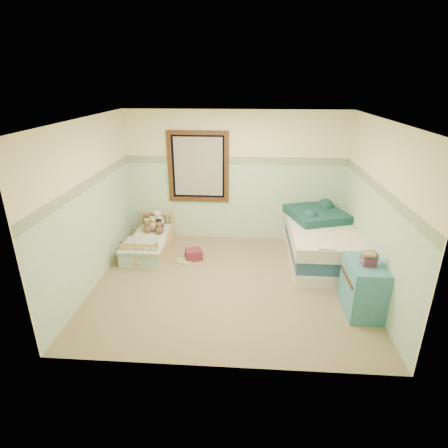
# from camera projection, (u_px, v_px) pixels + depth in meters

# --- Properties ---
(floor) EXTENTS (4.20, 3.60, 0.02)m
(floor) POSITION_uv_depth(u_px,v_px,m) (229.00, 284.00, 5.75)
(floor) COLOR olive
(floor) RESTS_ON ground
(ceiling) EXTENTS (4.20, 3.60, 0.02)m
(ceiling) POSITION_uv_depth(u_px,v_px,m) (230.00, 119.00, 4.81)
(ceiling) COLOR white
(ceiling) RESTS_ON wall_back
(wall_back) EXTENTS (4.20, 0.04, 2.50)m
(wall_back) POSITION_uv_depth(u_px,v_px,m) (235.00, 177.00, 6.94)
(wall_back) COLOR beige
(wall_back) RESTS_ON floor
(wall_front) EXTENTS (4.20, 0.04, 2.50)m
(wall_front) POSITION_uv_depth(u_px,v_px,m) (220.00, 269.00, 3.61)
(wall_front) COLOR beige
(wall_front) RESTS_ON floor
(wall_left) EXTENTS (0.04, 3.60, 2.50)m
(wall_left) POSITION_uv_depth(u_px,v_px,m) (90.00, 205.00, 5.41)
(wall_left) COLOR beige
(wall_left) RESTS_ON floor
(wall_right) EXTENTS (0.04, 3.60, 2.50)m
(wall_right) POSITION_uv_depth(u_px,v_px,m) (378.00, 212.00, 5.14)
(wall_right) COLOR beige
(wall_right) RESTS_ON floor
(wainscot_mint) EXTENTS (4.20, 0.01, 1.50)m
(wainscot_mint) POSITION_uv_depth(u_px,v_px,m) (235.00, 202.00, 7.11)
(wainscot_mint) COLOR #96C196
(wainscot_mint) RESTS_ON floor
(border_strip) EXTENTS (4.20, 0.01, 0.15)m
(border_strip) POSITION_uv_depth(u_px,v_px,m) (235.00, 161.00, 6.81)
(border_strip) COLOR #3F613D
(border_strip) RESTS_ON wall_back
(window_frame) EXTENTS (1.16, 0.06, 1.36)m
(window_frame) POSITION_uv_depth(u_px,v_px,m) (198.00, 167.00, 6.88)
(window_frame) COLOR black
(window_frame) RESTS_ON wall_back
(window_blinds) EXTENTS (0.92, 0.01, 1.12)m
(window_blinds) POSITION_uv_depth(u_px,v_px,m) (198.00, 167.00, 6.89)
(window_blinds) COLOR #B5B5B0
(window_blinds) RESTS_ON window_frame
(toddler_bed_frame) EXTENTS (0.67, 1.33, 0.17)m
(toddler_bed_frame) POSITION_uv_depth(u_px,v_px,m) (150.00, 247.00, 6.78)
(toddler_bed_frame) COLOR olive
(toddler_bed_frame) RESTS_ON floor
(toddler_mattress) EXTENTS (0.61, 1.27, 0.12)m
(toddler_mattress) POSITION_uv_depth(u_px,v_px,m) (149.00, 240.00, 6.73)
(toddler_mattress) COLOR silver
(toddler_mattress) RESTS_ON toddler_bed_frame
(patchwork_quilt) EXTENTS (0.72, 0.67, 0.03)m
(patchwork_quilt) POSITION_uv_depth(u_px,v_px,m) (143.00, 245.00, 6.32)
(patchwork_quilt) COLOR #68A1CB
(patchwork_quilt) RESTS_ON toddler_mattress
(plush_bed_brown) EXTENTS (0.18, 0.18, 0.18)m
(plush_bed_brown) POSITION_uv_depth(u_px,v_px,m) (148.00, 222.00, 7.15)
(plush_bed_brown) COLOR brown
(plush_bed_brown) RESTS_ON toddler_mattress
(plush_bed_white) EXTENTS (0.23, 0.23, 0.23)m
(plush_bed_white) POSITION_uv_depth(u_px,v_px,m) (158.00, 221.00, 7.12)
(plush_bed_white) COLOR silver
(plush_bed_white) RESTS_ON toddler_mattress
(plush_bed_tan) EXTENTS (0.17, 0.17, 0.17)m
(plush_bed_tan) POSITION_uv_depth(u_px,v_px,m) (148.00, 226.00, 6.94)
(plush_bed_tan) COLOR tan
(plush_bed_tan) RESTS_ON toddler_mattress
(plush_bed_dark) EXTENTS (0.17, 0.17, 0.17)m
(plush_bed_dark) POSITION_uv_depth(u_px,v_px,m) (159.00, 227.00, 6.93)
(plush_bed_dark) COLOR black
(plush_bed_dark) RESTS_ON toddler_mattress
(plush_floor_cream) EXTENTS (0.23, 0.23, 0.23)m
(plush_floor_cream) POSITION_uv_depth(u_px,v_px,m) (143.00, 256.00, 6.37)
(plush_floor_cream) COLOR silver
(plush_floor_cream) RESTS_ON floor
(plush_floor_tan) EXTENTS (0.23, 0.23, 0.23)m
(plush_floor_tan) POSITION_uv_depth(u_px,v_px,m) (138.00, 260.00, 6.22)
(plush_floor_tan) COLOR tan
(plush_floor_tan) RESTS_ON floor
(twin_bed_frame) EXTENTS (1.07, 2.13, 0.22)m
(twin_bed_frame) POSITION_uv_depth(u_px,v_px,m) (319.00, 252.00, 6.52)
(twin_bed_frame) COLOR white
(twin_bed_frame) RESTS_ON floor
(twin_boxspring) EXTENTS (1.07, 2.13, 0.22)m
(twin_boxspring) POSITION_uv_depth(u_px,v_px,m) (320.00, 241.00, 6.43)
(twin_boxspring) COLOR navy
(twin_boxspring) RESTS_ON twin_bed_frame
(twin_mattress) EXTENTS (1.11, 2.18, 0.22)m
(twin_mattress) POSITION_uv_depth(u_px,v_px,m) (321.00, 230.00, 6.35)
(twin_mattress) COLOR beige
(twin_mattress) RESTS_ON twin_boxspring
(teal_blanket) EXTENTS (1.16, 1.20, 0.14)m
(teal_blanket) POSITION_uv_depth(u_px,v_px,m) (316.00, 214.00, 6.57)
(teal_blanket) COLOR #0E2C2A
(teal_blanket) RESTS_ON twin_mattress
(dresser) EXTENTS (0.46, 0.74, 0.74)m
(dresser) POSITION_uv_depth(u_px,v_px,m) (363.00, 287.00, 4.94)
(dresser) COLOR #306F81
(dresser) RESTS_ON floor
(book_stack) EXTENTS (0.19, 0.15, 0.18)m
(book_stack) POSITION_uv_depth(u_px,v_px,m) (369.00, 259.00, 4.73)
(book_stack) COLOR brown
(book_stack) RESTS_ON dresser
(red_pillow) EXTENTS (0.35, 0.33, 0.18)m
(red_pillow) POSITION_uv_depth(u_px,v_px,m) (194.00, 254.00, 6.48)
(red_pillow) COLOR #9B223D
(red_pillow) RESTS_ON floor
(floor_book) EXTENTS (0.33, 0.29, 0.02)m
(floor_book) POSITION_uv_depth(u_px,v_px,m) (184.00, 261.00, 6.40)
(floor_book) COLOR yellow
(floor_book) RESTS_ON floor
(extra_plush_0) EXTENTS (0.20, 0.20, 0.20)m
(extra_plush_0) POSITION_uv_depth(u_px,v_px,m) (153.00, 226.00, 6.94)
(extra_plush_0) COLOR tan
(extra_plush_0) RESTS_ON toddler_mattress
(extra_plush_1) EXTENTS (0.16, 0.16, 0.16)m
(extra_plush_1) POSITION_uv_depth(u_px,v_px,m) (160.00, 230.00, 6.80)
(extra_plush_1) COLOR brown
(extra_plush_1) RESTS_ON toddler_mattress
(extra_plush_2) EXTENTS (0.17, 0.17, 0.17)m
(extra_plush_2) POSITION_uv_depth(u_px,v_px,m) (148.00, 225.00, 7.03)
(extra_plush_2) COLOR black
(extra_plush_2) RESTS_ON toddler_mattress
(extra_plush_3) EXTENTS (0.17, 0.17, 0.17)m
(extra_plush_3) POSITION_uv_depth(u_px,v_px,m) (148.00, 229.00, 6.85)
(extra_plush_3) COLOR brown
(extra_plush_3) RESTS_ON toddler_mattress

